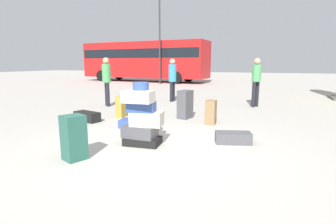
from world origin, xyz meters
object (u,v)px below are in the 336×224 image
(person_bearded_onlooker, at_px, (256,78))
(person_tourist_with_camera, at_px, (107,77))
(suitcase_brown_left_side, at_px, (211,112))
(lamp_post, at_px, (160,18))
(parked_bus, at_px, (144,59))
(suitcase_tower, at_px, (142,119))
(suitcase_navy_foreground_far, at_px, (135,123))
(suitcase_tan_foreground_near, at_px, (121,106))
(suitcase_charcoal_behind_tower, at_px, (233,138))
(suitcase_black_right_side, at_px, (87,116))
(suitcase_charcoal_white_trunk, at_px, (185,104))
(suitcase_teal_upright_blue, at_px, (74,138))
(person_passerby_in_red, at_px, (172,76))

(person_bearded_onlooker, distance_m, person_tourist_with_camera, 5.19)
(suitcase_brown_left_side, distance_m, lamp_post, 13.81)
(person_bearded_onlooker, bearing_deg, parked_bus, -108.62)
(suitcase_tower, height_order, suitcase_navy_foreground_far, suitcase_tower)
(suitcase_brown_left_side, distance_m, parked_bus, 16.01)
(suitcase_tan_foreground_near, relative_size, suitcase_charcoal_behind_tower, 0.91)
(person_bearded_onlooker, distance_m, lamp_post, 11.54)
(suitcase_black_right_side, xyz_separation_m, suitcase_brown_left_side, (3.11, 0.82, 0.18))
(suitcase_black_right_side, bearing_deg, suitcase_charcoal_white_trunk, 43.57)
(suitcase_tower, bearing_deg, suitcase_teal_upright_blue, -122.04)
(suitcase_black_right_side, height_order, suitcase_brown_left_side, suitcase_brown_left_side)
(person_bearded_onlooker, relative_size, lamp_post, 0.23)
(suitcase_charcoal_behind_tower, height_order, suitcase_navy_foreground_far, suitcase_charcoal_behind_tower)
(person_tourist_with_camera, height_order, lamp_post, lamp_post)
(suitcase_tan_foreground_near, distance_m, suitcase_charcoal_white_trunk, 1.80)
(suitcase_tan_foreground_near, relative_size, lamp_post, 0.08)
(suitcase_teal_upright_blue, height_order, person_tourist_with_camera, person_tourist_with_camera)
(suitcase_teal_upright_blue, relative_size, person_bearded_onlooker, 0.43)
(suitcase_navy_foreground_far, height_order, person_bearded_onlooker, person_bearded_onlooker)
(suitcase_tower, bearing_deg, suitcase_charcoal_white_trunk, 89.51)
(suitcase_tower, xyz_separation_m, suitcase_charcoal_behind_tower, (1.57, 0.71, -0.39))
(suitcase_brown_left_side, relative_size, suitcase_teal_upright_blue, 0.84)
(person_passerby_in_red, relative_size, parked_bus, 0.16)
(suitcase_navy_foreground_far, bearing_deg, suitcase_teal_upright_blue, -94.37)
(suitcase_black_right_side, bearing_deg, suitcase_navy_foreground_far, 8.16)
(person_bearded_onlooker, height_order, person_passerby_in_red, same)
(person_tourist_with_camera, bearing_deg, suitcase_charcoal_behind_tower, 13.08)
(suitcase_teal_upright_blue, bearing_deg, suitcase_tower, 80.92)
(suitcase_black_right_side, relative_size, suitcase_charcoal_white_trunk, 0.96)
(parked_bus, bearing_deg, person_passerby_in_red, -53.84)
(suitcase_charcoal_white_trunk, xyz_separation_m, suitcase_navy_foreground_far, (-0.80, -1.44, -0.29))
(suitcase_teal_upright_blue, height_order, suitcase_charcoal_white_trunk, suitcase_charcoal_white_trunk)
(suitcase_navy_foreground_far, relative_size, lamp_post, 0.10)
(suitcase_tower, xyz_separation_m, person_passerby_in_red, (-1.43, 5.58, 0.50))
(suitcase_black_right_side, distance_m, suitcase_navy_foreground_far, 1.51)
(suitcase_black_right_side, xyz_separation_m, suitcase_teal_upright_blue, (1.61, -2.40, 0.23))
(suitcase_charcoal_behind_tower, height_order, suitcase_brown_left_side, suitcase_brown_left_side)
(person_tourist_with_camera, bearing_deg, suitcase_tan_foreground_near, -1.21)
(lamp_post, bearing_deg, suitcase_teal_upright_blue, -72.39)
(suitcase_navy_foreground_far, xyz_separation_m, person_passerby_in_red, (-0.66, 4.42, 0.90))
(suitcase_brown_left_side, height_order, suitcase_teal_upright_blue, suitcase_teal_upright_blue)
(suitcase_tan_foreground_near, distance_m, lamp_post, 12.89)
(person_bearded_onlooker, xyz_separation_m, lamp_post, (-7.08, 8.38, 3.59))
(suitcase_tower, bearing_deg, lamp_post, 111.35)
(person_passerby_in_red, height_order, parked_bus, parked_bus)
(suitcase_charcoal_white_trunk, distance_m, person_passerby_in_red, 3.37)
(suitcase_brown_left_side, bearing_deg, person_passerby_in_red, 123.01)
(suitcase_tan_foreground_near, xyz_separation_m, suitcase_teal_upright_blue, (1.04, -3.20, 0.05))
(suitcase_black_right_side, bearing_deg, suitcase_tan_foreground_near, 69.39)
(suitcase_tower, xyz_separation_m, suitcase_brown_left_side, (0.83, 2.15, -0.20))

